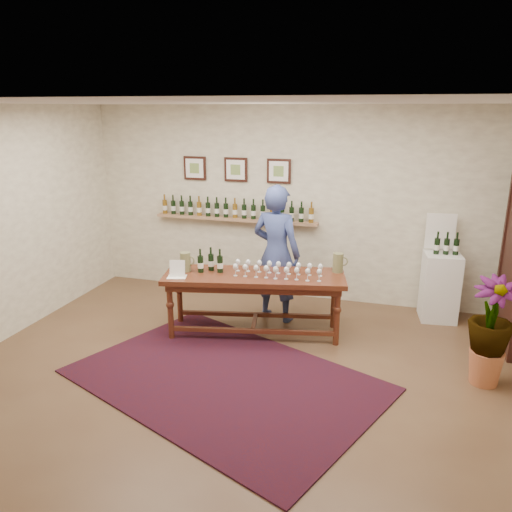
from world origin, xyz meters
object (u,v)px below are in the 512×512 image
(display_pedestal, at_px, (440,287))
(person, at_px, (276,254))
(tasting_table, at_px, (254,283))
(potted_plant, at_px, (490,332))

(display_pedestal, relative_size, person, 0.50)
(tasting_table, height_order, person, person)
(potted_plant, height_order, person, person)
(tasting_table, bearing_deg, person, 62.78)
(potted_plant, bearing_deg, tasting_table, 169.57)
(display_pedestal, height_order, potted_plant, potted_plant)
(potted_plant, relative_size, person, 0.55)
(display_pedestal, bearing_deg, person, -164.03)
(tasting_table, distance_m, display_pedestal, 2.53)
(display_pedestal, distance_m, potted_plant, 1.67)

